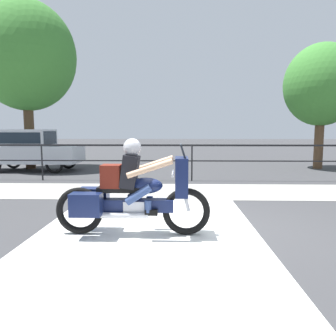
{
  "coord_description": "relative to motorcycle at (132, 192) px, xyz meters",
  "views": [
    {
      "loc": [
        -0.49,
        -5.61,
        1.69
      ],
      "look_at": [
        -0.69,
        1.3,
        0.9
      ],
      "focal_mm": 35.0,
      "sensor_mm": 36.0,
      "label": 1
    }
  ],
  "objects": [
    {
      "name": "fence_railing",
      "position": [
        1.23,
        5.78,
        0.26
      ],
      "size": [
        36.0,
        0.05,
        1.23
      ],
      "color": "black",
      "rests_on": "ground"
    },
    {
      "name": "ground_plane",
      "position": [
        1.23,
        0.43,
        -0.7
      ],
      "size": [
        120.0,
        120.0,
        0.0
      ],
      "primitive_type": "plane",
      "color": "#38383A"
    },
    {
      "name": "sidewalk_band",
      "position": [
        1.23,
        3.83,
        -0.7
      ],
      "size": [
        44.0,
        2.4,
        0.01
      ],
      "primitive_type": "cube",
      "color": "#99968E",
      "rests_on": "ground"
    },
    {
      "name": "crosswalk_band",
      "position": [
        0.24,
        0.23,
        -0.7
      ],
      "size": [
        3.67,
        6.0,
        0.01
      ],
      "primitive_type": "cube",
      "color": "silver",
      "rests_on": "ground"
    },
    {
      "name": "tree_behind_car",
      "position": [
        -5.8,
        9.16,
        4.16
      ],
      "size": [
        4.25,
        4.25,
        7.22
      ],
      "color": "brown",
      "rests_on": "ground"
    },
    {
      "name": "tree_behind_sign",
      "position": [
        7.01,
        9.53,
        2.94
      ],
      "size": [
        3.22,
        3.22,
        5.44
      ],
      "color": "brown",
      "rests_on": "ground"
    },
    {
      "name": "motorcycle",
      "position": [
        0.0,
        0.0,
        0.0
      ],
      "size": [
        2.52,
        0.76,
        1.57
      ],
      "rotation": [
        0.0,
        0.0,
        0.08
      ],
      "color": "black",
      "rests_on": "ground"
    },
    {
      "name": "parked_car",
      "position": [
        -5.44,
        8.32,
        0.28
      ],
      "size": [
        3.99,
        1.8,
        1.73
      ],
      "rotation": [
        0.0,
        0.0,
        -0.0
      ],
      "color": "#B7BCC4",
      "rests_on": "ground"
    }
  ]
}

